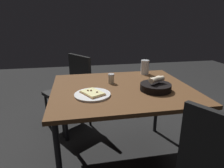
% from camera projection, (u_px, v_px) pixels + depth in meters
% --- Properties ---
extents(ground, '(8.00, 8.00, 0.00)m').
position_uv_depth(ground, '(121.00, 160.00, 1.87)').
color(ground, black).
extents(dining_table, '(1.16, 0.96, 0.74)m').
position_uv_depth(dining_table, '(122.00, 94.00, 1.65)').
color(dining_table, brown).
rests_on(dining_table, ground).
extents(pizza_plate, '(0.27, 0.27, 0.04)m').
position_uv_depth(pizza_plate, '(92.00, 94.00, 1.46)').
color(pizza_plate, silver).
rests_on(pizza_plate, dining_table).
extents(bread_basket, '(0.25, 0.25, 0.11)m').
position_uv_depth(bread_basket, '(156.00, 86.00, 1.56)').
color(bread_basket, black).
rests_on(bread_basket, dining_table).
extents(beer_glass, '(0.08, 0.08, 0.15)m').
position_uv_depth(beer_glass, '(145.00, 68.00, 2.01)').
color(beer_glass, silver).
rests_on(beer_glass, dining_table).
extents(pepper_shaker, '(0.06, 0.06, 0.09)m').
position_uv_depth(pepper_shaker, '(111.00, 79.00, 1.73)').
color(pepper_shaker, '#BFB299').
rests_on(pepper_shaker, dining_table).
extents(chair_near, '(0.61, 0.61, 0.87)m').
position_uv_depth(chair_near, '(72.00, 86.00, 2.37)').
color(chair_near, '#262626').
rests_on(chair_near, ground).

